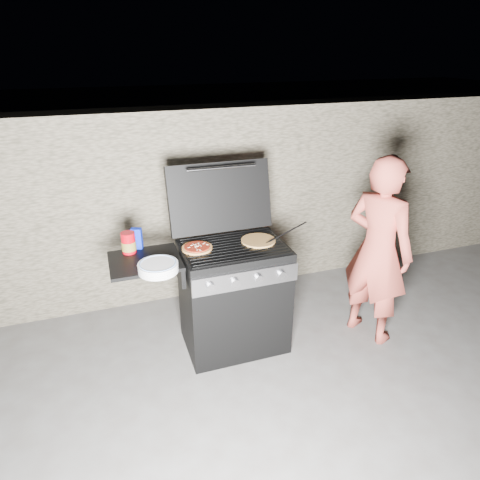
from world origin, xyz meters
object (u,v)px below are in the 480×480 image
object	(u,v)px
person	(378,251)
gas_grill	(204,302)
sauce_jar	(128,243)
pizza_topped	(197,247)

from	to	relation	value
person	gas_grill	bearing A→B (deg)	56.73
gas_grill	sauce_jar	bearing A→B (deg)	163.24
sauce_jar	person	world-z (taller)	person
gas_grill	person	xyz separation A→B (m)	(1.40, -0.22, 0.33)
gas_grill	person	size ratio (longest dim) A/B	0.85
gas_grill	sauce_jar	size ratio (longest dim) A/B	8.43
gas_grill	pizza_topped	bearing A→B (deg)	131.25
gas_grill	sauce_jar	xyz separation A→B (m)	(-0.51, 0.15, 0.53)
sauce_jar	person	xyz separation A→B (m)	(1.91, -0.38, -0.19)
gas_grill	person	bearing A→B (deg)	-9.11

